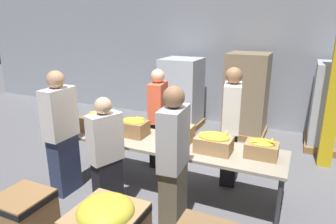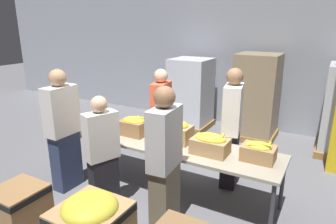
% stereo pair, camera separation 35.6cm
% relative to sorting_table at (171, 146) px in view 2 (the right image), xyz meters
% --- Properties ---
extents(ground_plane, '(30.00, 30.00, 0.00)m').
position_rel_sorting_table_xyz_m(ground_plane, '(0.00, 0.00, -0.72)').
color(ground_plane, slate).
extents(wall_back, '(16.00, 0.08, 4.00)m').
position_rel_sorting_table_xyz_m(wall_back, '(0.00, 3.47, 1.28)').
color(wall_back, '#9399A3').
rests_on(wall_back, ground_plane).
extents(sorting_table, '(3.06, 0.81, 0.77)m').
position_rel_sorting_table_xyz_m(sorting_table, '(0.00, 0.00, 0.00)').
color(sorting_table, '#9E937F').
rests_on(sorting_table, ground_plane).
extents(banana_box_0, '(0.50, 0.28, 0.32)m').
position_rel_sorting_table_xyz_m(banana_box_0, '(-1.24, -0.06, 0.20)').
color(banana_box_0, olive).
rests_on(banana_box_0, sorting_table).
extents(banana_box_1, '(0.40, 0.31, 0.29)m').
position_rel_sorting_table_xyz_m(banana_box_1, '(-0.66, 0.03, 0.19)').
color(banana_box_1, olive).
rests_on(banana_box_1, sorting_table).
extents(banana_box_2, '(0.41, 0.29, 0.32)m').
position_rel_sorting_table_xyz_m(banana_box_2, '(0.04, 0.09, 0.21)').
color(banana_box_2, tan).
rests_on(banana_box_2, sorting_table).
extents(banana_box_3, '(0.47, 0.31, 0.28)m').
position_rel_sorting_table_xyz_m(banana_box_3, '(0.60, -0.05, 0.18)').
color(banana_box_3, tan).
rests_on(banana_box_3, sorting_table).
extents(banana_box_4, '(0.40, 0.32, 0.26)m').
position_rel_sorting_table_xyz_m(banana_box_4, '(1.19, 0.06, 0.16)').
color(banana_box_4, '#A37A4C').
rests_on(banana_box_4, sorting_table).
extents(volunteer_0, '(0.27, 0.49, 1.76)m').
position_rel_sorting_table_xyz_m(volunteer_0, '(0.34, -0.78, 0.16)').
color(volunteer_0, '#6B604C').
rests_on(volunteer_0, ground_plane).
extents(volunteer_1, '(0.34, 0.46, 1.55)m').
position_rel_sorting_table_xyz_m(volunteer_1, '(-0.56, -0.80, 0.05)').
color(volunteer_1, black).
rests_on(volunteer_1, ground_plane).
extents(volunteer_2, '(0.30, 0.48, 1.67)m').
position_rel_sorting_table_xyz_m(volunteer_2, '(-0.60, 0.72, 0.11)').
color(volunteer_2, black).
rests_on(volunteer_2, ground_plane).
extents(volunteer_3, '(0.25, 0.48, 1.79)m').
position_rel_sorting_table_xyz_m(volunteer_3, '(-1.43, -0.64, 0.17)').
color(volunteer_3, '#2D3856').
rests_on(volunteer_3, ground_plane).
extents(volunteer_4, '(0.33, 0.52, 1.79)m').
position_rel_sorting_table_xyz_m(volunteer_4, '(0.65, 0.64, 0.17)').
color(volunteer_4, black).
rests_on(volunteer_4, ground_plane).
extents(donation_bin_0, '(0.52, 0.52, 0.63)m').
position_rel_sorting_table_xyz_m(donation_bin_0, '(-1.02, -1.69, -0.38)').
color(donation_bin_0, olive).
rests_on(donation_bin_0, ground_plane).
extents(pallet_stack_1, '(0.91, 0.91, 1.79)m').
position_rel_sorting_table_xyz_m(pallet_stack_1, '(0.48, 2.80, 0.17)').
color(pallet_stack_1, olive).
rests_on(pallet_stack_1, ground_plane).
extents(pallet_stack_2, '(0.93, 0.93, 1.61)m').
position_rel_sorting_table_xyz_m(pallet_stack_2, '(-1.00, 2.73, 0.08)').
color(pallet_stack_2, olive).
rests_on(pallet_stack_2, ground_plane).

